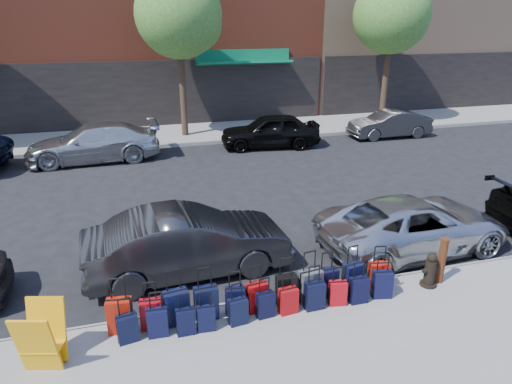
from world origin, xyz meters
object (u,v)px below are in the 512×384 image
object	(u,v)px
car_far_1	(93,143)
car_far_2	(270,131)
tree_center	(182,17)
tree_right	(394,17)
car_far_3	(389,124)
suitcase_front_5	(257,297)
fire_hydrant	(430,271)
bollard	(442,260)
car_near_1	(188,243)
car_near_2	(414,224)
display_rack	(42,338)

from	to	relation	value
car_far_1	car_far_2	xyz separation A→B (m)	(7.38, 0.06, -0.01)
tree_center	tree_right	world-z (taller)	same
car_far_1	car_far_3	bearing A→B (deg)	88.88
car_far_2	car_far_3	bearing A→B (deg)	99.05
tree_center	suitcase_front_5	xyz separation A→B (m)	(-0.69, -14.35, -4.97)
suitcase_front_5	car_far_2	distance (m)	12.32
fire_hydrant	car_far_3	size ratio (longest dim) A/B	0.19
car_far_1	car_far_2	distance (m)	7.38
tree_center	suitcase_front_5	size ratio (longest dim) A/B	7.74
bollard	car_far_3	xyz separation A→B (m)	(5.96, 11.90, -0.03)
bollard	car_near_1	distance (m)	5.42
car_near_1	car_far_2	bearing A→B (deg)	-30.67
tree_center	car_far_3	distance (m)	10.73
tree_right	car_far_2	xyz separation A→B (m)	(-7.25, -2.68, -4.68)
car_near_2	car_far_1	world-z (taller)	car_far_1
car_near_2	car_far_2	world-z (taller)	car_far_2
tree_center	car_near_2	distance (m)	14.11
tree_right	fire_hydrant	distance (m)	17.04
suitcase_front_5	display_rack	xyz separation A→B (m)	(-3.67, -0.51, 0.24)
tree_right	car_far_1	size ratio (longest dim) A/B	1.42
suitcase_front_5	bollard	size ratio (longest dim) A/B	0.92
bollard	car_near_2	size ratio (longest dim) A/B	0.21
car_near_1	car_far_2	world-z (taller)	car_near_1
tree_center	fire_hydrant	size ratio (longest dim) A/B	9.58
fire_hydrant	car_near_1	size ratio (longest dim) A/B	0.17
tree_center	car_far_3	bearing A→B (deg)	-15.30
fire_hydrant	car_near_2	bearing A→B (deg)	57.82
tree_center	display_rack	size ratio (longest dim) A/B	6.67
bollard	car_far_1	size ratio (longest dim) A/B	0.20
bollard	display_rack	world-z (taller)	display_rack
tree_center	suitcase_front_5	bearing A→B (deg)	-92.76
bollard	car_near_1	xyz separation A→B (m)	(-5.01, 2.09, 0.07)
car_near_1	car_near_2	bearing A→B (deg)	-97.69
tree_center	bollard	xyz separation A→B (m)	(3.31, -14.44, -4.74)
bollard	car_far_2	bearing A→B (deg)	90.26
tree_center	car_near_1	bearing A→B (deg)	-97.83
bollard	car_near_2	bearing A→B (deg)	74.93
car_near_1	car_near_2	world-z (taller)	car_near_1
display_rack	car_near_1	bearing A→B (deg)	58.72
car_near_2	car_far_1	bearing A→B (deg)	34.87
tree_right	car_far_2	size ratio (longest dim) A/B	1.68
tree_right	fire_hydrant	bearing A→B (deg)	-117.33
car_far_3	car_near_1	bearing A→B (deg)	-47.43
bollard	tree_right	bearing A→B (deg)	63.52
suitcase_front_5	car_far_2	xyz separation A→B (m)	(3.94, 11.67, 0.29)
tree_right	suitcase_front_5	xyz separation A→B (m)	(-11.19, -14.35, -4.97)
tree_center	display_rack	bearing A→B (deg)	-106.37
bollard	car_near_2	world-z (taller)	car_near_2
tree_center	fire_hydrant	xyz separation A→B (m)	(3.01, -14.50, -4.91)
tree_center	car_near_2	bearing A→B (deg)	-73.55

